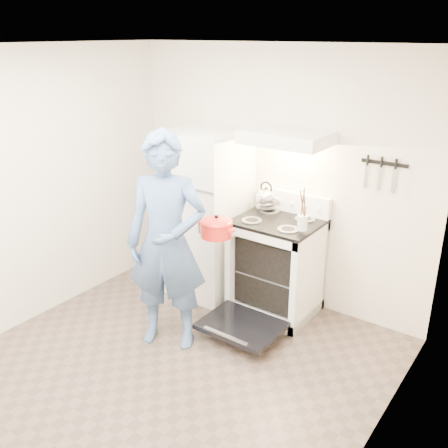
{
  "coord_description": "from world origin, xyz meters",
  "views": [
    {
      "loc": [
        2.33,
        -2.33,
        2.59
      ],
      "look_at": [
        -0.05,
        1.0,
        1.0
      ],
      "focal_mm": 40.0,
      "sensor_mm": 36.0,
      "label": 1
    }
  ],
  "objects_px": {
    "dutch_oven": "(217,229)",
    "person": "(167,243)",
    "stove_body": "(276,268)",
    "tea_kettle": "(266,196)",
    "refrigerator": "(207,214)"
  },
  "relations": [
    {
      "from": "tea_kettle",
      "to": "dutch_oven",
      "type": "bearing_deg",
      "value": -89.74
    },
    {
      "from": "stove_body",
      "to": "person",
      "type": "height_order",
      "value": "person"
    },
    {
      "from": "refrigerator",
      "to": "person",
      "type": "distance_m",
      "value": 1.01
    },
    {
      "from": "stove_body",
      "to": "person",
      "type": "distance_m",
      "value": 1.21
    },
    {
      "from": "dutch_oven",
      "to": "stove_body",
      "type": "bearing_deg",
      "value": 70.42
    },
    {
      "from": "tea_kettle",
      "to": "refrigerator",
      "type": "bearing_deg",
      "value": -162.25
    },
    {
      "from": "stove_body",
      "to": "dutch_oven",
      "type": "xyz_separation_m",
      "value": [
        -0.23,
        -0.65,
        0.56
      ]
    },
    {
      "from": "stove_body",
      "to": "tea_kettle",
      "type": "xyz_separation_m",
      "value": [
        -0.24,
        0.16,
        0.64
      ]
    },
    {
      "from": "refrigerator",
      "to": "dutch_oven",
      "type": "xyz_separation_m",
      "value": [
        0.58,
        -0.63,
        0.17
      ]
    },
    {
      "from": "person",
      "to": "stove_body",
      "type": "bearing_deg",
      "value": 38.96
    },
    {
      "from": "person",
      "to": "dutch_oven",
      "type": "relative_size",
      "value": 5.45
    },
    {
      "from": "dutch_oven",
      "to": "person",
      "type": "bearing_deg",
      "value": -128.49
    },
    {
      "from": "tea_kettle",
      "to": "person",
      "type": "distance_m",
      "value": 1.19
    },
    {
      "from": "refrigerator",
      "to": "person",
      "type": "bearing_deg",
      "value": -72.06
    },
    {
      "from": "tea_kettle",
      "to": "person",
      "type": "relative_size",
      "value": 0.16
    }
  ]
}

